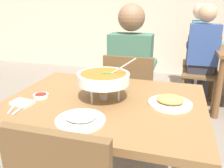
{
  "coord_description": "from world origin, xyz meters",
  "views": [
    {
      "loc": [
        0.38,
        -1.2,
        1.31
      ],
      "look_at": [
        0.0,
        0.15,
        0.82
      ],
      "focal_mm": 37.45,
      "sensor_mm": 36.0,
      "label": 1
    }
  ],
  "objects_px": {
    "sauce_dish": "(41,96)",
    "diner_main": "(131,70)",
    "rice_plate": "(80,118)",
    "chair_bg_right": "(201,67)",
    "dining_table_main": "(105,119)",
    "chair_bg_middle": "(205,60)",
    "patron_bg_middle": "(200,44)",
    "chair_diner_main": "(130,96)",
    "appetizer_plate": "(170,102)",
    "patron_bg_right": "(203,50)",
    "curry_bowl": "(103,78)"
  },
  "relations": [
    {
      "from": "sauce_dish",
      "to": "diner_main",
      "type": "bearing_deg",
      "value": 65.24
    },
    {
      "from": "rice_plate",
      "to": "chair_bg_right",
      "type": "bearing_deg",
      "value": 72.36
    },
    {
      "from": "dining_table_main",
      "to": "diner_main",
      "type": "relative_size",
      "value": 0.87
    },
    {
      "from": "chair_bg_middle",
      "to": "patron_bg_middle",
      "type": "xyz_separation_m",
      "value": [
        -0.1,
        -0.01,
        0.24
      ]
    },
    {
      "from": "chair_diner_main",
      "to": "rice_plate",
      "type": "xyz_separation_m",
      "value": [
        -0.03,
        -1.01,
        0.28
      ]
    },
    {
      "from": "appetizer_plate",
      "to": "patron_bg_right",
      "type": "distance_m",
      "value": 1.94
    },
    {
      "from": "rice_plate",
      "to": "appetizer_plate",
      "type": "relative_size",
      "value": 1.0
    },
    {
      "from": "rice_plate",
      "to": "curry_bowl",
      "type": "bearing_deg",
      "value": 85.8
    },
    {
      "from": "dining_table_main",
      "to": "chair_diner_main",
      "type": "xyz_separation_m",
      "value": [
        -0.0,
        0.73,
        -0.14
      ]
    },
    {
      "from": "rice_plate",
      "to": "sauce_dish",
      "type": "xyz_separation_m",
      "value": [
        -0.35,
        0.22,
        -0.01
      ]
    },
    {
      "from": "chair_diner_main",
      "to": "dining_table_main",
      "type": "bearing_deg",
      "value": -90.0
    },
    {
      "from": "curry_bowl",
      "to": "patron_bg_right",
      "type": "relative_size",
      "value": 0.25
    },
    {
      "from": "curry_bowl",
      "to": "sauce_dish",
      "type": "xyz_separation_m",
      "value": [
        -0.37,
        -0.08,
        -0.12
      ]
    },
    {
      "from": "patron_bg_middle",
      "to": "patron_bg_right",
      "type": "bearing_deg",
      "value": -90.38
    },
    {
      "from": "rice_plate",
      "to": "chair_bg_middle",
      "type": "height_order",
      "value": "chair_bg_middle"
    },
    {
      "from": "appetizer_plate",
      "to": "patron_bg_right",
      "type": "relative_size",
      "value": 0.18
    },
    {
      "from": "rice_plate",
      "to": "chair_bg_right",
      "type": "distance_m",
      "value": 2.43
    },
    {
      "from": "curry_bowl",
      "to": "chair_bg_middle",
      "type": "distance_m",
      "value": 2.61
    },
    {
      "from": "curry_bowl",
      "to": "chair_bg_right",
      "type": "xyz_separation_m",
      "value": [
        0.71,
        2.0,
        -0.39
      ]
    },
    {
      "from": "dining_table_main",
      "to": "appetizer_plate",
      "type": "bearing_deg",
      "value": 5.6
    },
    {
      "from": "dining_table_main",
      "to": "appetizer_plate",
      "type": "distance_m",
      "value": 0.4
    },
    {
      "from": "appetizer_plate",
      "to": "patron_bg_middle",
      "type": "relative_size",
      "value": 0.18
    },
    {
      "from": "dining_table_main",
      "to": "curry_bowl",
      "type": "bearing_deg",
      "value": 135.92
    },
    {
      "from": "chair_diner_main",
      "to": "chair_bg_right",
      "type": "bearing_deg",
      "value": 61.48
    },
    {
      "from": "diner_main",
      "to": "chair_bg_right",
      "type": "bearing_deg",
      "value": 60.86
    },
    {
      "from": "chair_bg_middle",
      "to": "patron_bg_middle",
      "type": "relative_size",
      "value": 0.69
    },
    {
      "from": "chair_bg_middle",
      "to": "chair_bg_right",
      "type": "height_order",
      "value": "same"
    },
    {
      "from": "diner_main",
      "to": "appetizer_plate",
      "type": "bearing_deg",
      "value": -63.07
    },
    {
      "from": "patron_bg_right",
      "to": "dining_table_main",
      "type": "bearing_deg",
      "value": -109.35
    },
    {
      "from": "diner_main",
      "to": "patron_bg_right",
      "type": "xyz_separation_m",
      "value": [
        0.68,
        1.19,
        0.0
      ]
    },
    {
      "from": "patron_bg_right",
      "to": "curry_bowl",
      "type": "bearing_deg",
      "value": -109.73
    },
    {
      "from": "chair_diner_main",
      "to": "sauce_dish",
      "type": "distance_m",
      "value": 0.92
    },
    {
      "from": "appetizer_plate",
      "to": "chair_bg_middle",
      "type": "height_order",
      "value": "chair_bg_middle"
    },
    {
      "from": "chair_diner_main",
      "to": "diner_main",
      "type": "distance_m",
      "value": 0.24
    },
    {
      "from": "chair_diner_main",
      "to": "curry_bowl",
      "type": "bearing_deg",
      "value": -90.86
    },
    {
      "from": "diner_main",
      "to": "rice_plate",
      "type": "bearing_deg",
      "value": -91.78
    },
    {
      "from": "sauce_dish",
      "to": "dining_table_main",
      "type": "bearing_deg",
      "value": 9.86
    },
    {
      "from": "chair_diner_main",
      "to": "appetizer_plate",
      "type": "distance_m",
      "value": 0.83
    },
    {
      "from": "dining_table_main",
      "to": "rice_plate",
      "type": "distance_m",
      "value": 0.32
    },
    {
      "from": "chair_diner_main",
      "to": "rice_plate",
      "type": "distance_m",
      "value": 1.05
    },
    {
      "from": "dining_table_main",
      "to": "rice_plate",
      "type": "xyz_separation_m",
      "value": [
        -0.03,
        -0.28,
        0.14
      ]
    },
    {
      "from": "chair_diner_main",
      "to": "patron_bg_middle",
      "type": "bearing_deg",
      "value": 68.34
    },
    {
      "from": "chair_bg_middle",
      "to": "patron_bg_middle",
      "type": "distance_m",
      "value": 0.26
    },
    {
      "from": "diner_main",
      "to": "patron_bg_middle",
      "type": "bearing_deg",
      "value": 67.96
    },
    {
      "from": "patron_bg_right",
      "to": "chair_diner_main",
      "type": "bearing_deg",
      "value": -119.3
    },
    {
      "from": "appetizer_plate",
      "to": "patron_bg_right",
      "type": "bearing_deg",
      "value": 80.64
    },
    {
      "from": "appetizer_plate",
      "to": "diner_main",
      "type": "bearing_deg",
      "value": 116.93
    },
    {
      "from": "diner_main",
      "to": "patron_bg_right",
      "type": "bearing_deg",
      "value": 60.03
    },
    {
      "from": "dining_table_main",
      "to": "chair_bg_right",
      "type": "height_order",
      "value": "chair_bg_right"
    },
    {
      "from": "curry_bowl",
      "to": "rice_plate",
      "type": "distance_m",
      "value": 0.31
    }
  ]
}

